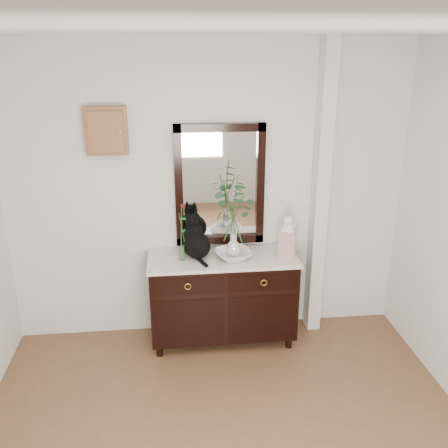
{
  "coord_description": "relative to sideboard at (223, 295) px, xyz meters",
  "views": [
    {
      "loc": [
        -0.33,
        -2.29,
        2.66
      ],
      "look_at": [
        0.1,
        1.63,
        1.2
      ],
      "focal_mm": 40.0,
      "sensor_mm": 36.0,
      "label": 1
    }
  ],
  "objects": [
    {
      "name": "bud_vase_rose",
      "position": [
        -0.36,
        -0.03,
        0.64
      ],
      "size": [
        0.08,
        0.08,
        0.53
      ],
      "primitive_type": null,
      "rotation": [
        0.0,
        0.0,
        0.42
      ],
      "color": "#2C6131",
      "rests_on": "sideboard"
    },
    {
      "name": "lotus_bowl",
      "position": [
        0.09,
        -0.04,
        0.41
      ],
      "size": [
        0.37,
        0.37,
        0.08
      ],
      "primitive_type": "imported",
      "rotation": [
        0.0,
        0.0,
        0.2
      ],
      "color": "silver",
      "rests_on": "sideboard"
    },
    {
      "name": "vase_branches",
      "position": [
        0.09,
        -0.04,
        0.77
      ],
      "size": [
        0.41,
        0.41,
        0.75
      ],
      "primitive_type": null,
      "rotation": [
        0.0,
        0.0,
        -0.17
      ],
      "color": "silver",
      "rests_on": "lotus_bowl"
    },
    {
      "name": "wall_back",
      "position": [
        -0.1,
        0.25,
        0.88
      ],
      "size": [
        3.6,
        0.04,
        2.7
      ],
      "primitive_type": "cube",
      "color": "silver",
      "rests_on": "ground"
    },
    {
      "name": "sideboard",
      "position": [
        0.0,
        0.0,
        0.0
      ],
      "size": [
        1.33,
        0.52,
        0.82
      ],
      "color": "black",
      "rests_on": "ground"
    },
    {
      "name": "pilaster",
      "position": [
        0.9,
        0.17,
        0.88
      ],
      "size": [
        0.12,
        0.2,
        2.7
      ],
      "primitive_type": "cube",
      "color": "silver",
      "rests_on": "ground"
    },
    {
      "name": "key_cabinet",
      "position": [
        -0.95,
        0.21,
        1.48
      ],
      "size": [
        0.35,
        0.1,
        0.4
      ],
      "primitive_type": "cube",
      "color": "brown",
      "rests_on": "wall_back"
    },
    {
      "name": "cat",
      "position": [
        -0.23,
        0.04,
        0.57
      ],
      "size": [
        0.38,
        0.41,
        0.39
      ],
      "primitive_type": null,
      "rotation": [
        0.0,
        0.0,
        0.38
      ],
      "color": "black",
      "rests_on": "sideboard"
    },
    {
      "name": "ginger_jar",
      "position": [
        0.57,
        -0.04,
        0.57
      ],
      "size": [
        0.19,
        0.19,
        0.39
      ],
      "primitive_type": null,
      "rotation": [
        0.0,
        0.0,
        -0.36
      ],
      "color": "white",
      "rests_on": "sideboard"
    },
    {
      "name": "wall_mirror",
      "position": [
        -0.0,
        0.24,
        0.97
      ],
      "size": [
        0.8,
        0.06,
        1.1
      ],
      "color": "black",
      "rests_on": "wall_back"
    }
  ]
}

